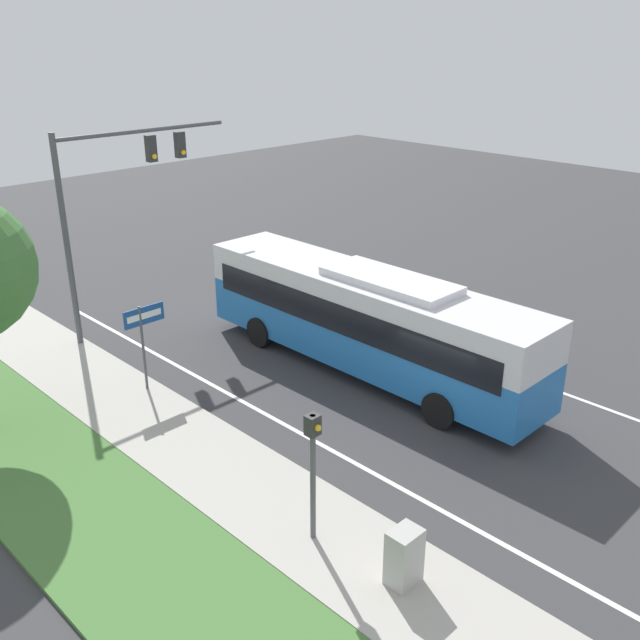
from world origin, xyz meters
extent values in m
plane|color=#38383A|center=(0.00, 0.00, 0.00)|extent=(80.00, 80.00, 0.00)
cube|color=#ADA89E|center=(-6.20, 0.00, 0.06)|extent=(2.80, 80.00, 0.12)
cube|color=#477538|center=(-9.40, 0.00, 0.05)|extent=(3.60, 80.00, 0.10)
cube|color=silver|center=(-3.60, 0.00, 0.00)|extent=(0.14, 30.00, 0.01)
cube|color=silver|center=(3.60, 0.00, 0.00)|extent=(0.14, 30.00, 0.01)
cube|color=#236BB7|center=(0.51, 3.58, 1.19)|extent=(2.44, 12.25, 1.50)
cube|color=silver|center=(0.51, 3.58, 2.55)|extent=(2.44, 12.25, 1.22)
cube|color=black|center=(0.51, 3.58, 2.13)|extent=(2.48, 11.27, 0.93)
cube|color=silver|center=(0.51, 2.66, 3.28)|extent=(1.70, 4.29, 0.24)
cylinder|color=black|center=(-0.66, 7.38, 0.52)|extent=(0.28, 1.04, 1.04)
cylinder|color=black|center=(1.68, 7.38, 0.52)|extent=(0.28, 1.04, 1.04)
cylinder|color=black|center=(-0.66, -0.22, 0.52)|extent=(0.28, 1.04, 1.04)
cylinder|color=black|center=(1.68, -0.22, 0.52)|extent=(0.28, 1.04, 1.04)
cylinder|color=#4C4C51|center=(-5.05, 11.77, 3.60)|extent=(0.20, 0.20, 7.21)
cylinder|color=#4C4C51|center=(-1.80, 11.77, 6.96)|extent=(6.50, 0.14, 0.14)
cube|color=#2D2D2D|center=(-1.58, 11.77, 6.34)|extent=(0.32, 0.28, 0.90)
sphere|color=yellow|center=(-1.58, 11.59, 6.09)|extent=(0.18, 0.18, 0.18)
cube|color=#2D2D2D|center=(-0.39, 11.77, 6.34)|extent=(0.32, 0.28, 0.90)
sphere|color=yellow|center=(-0.39, 11.59, 6.09)|extent=(0.18, 0.18, 0.18)
cylinder|color=#4C4C51|center=(-6.41, -1.17, 1.55)|extent=(0.12, 0.12, 3.10)
cube|color=#2D2D2D|center=(-6.41, -1.17, 2.88)|extent=(0.28, 0.24, 0.44)
sphere|color=yellow|center=(-6.41, -1.32, 2.88)|extent=(0.14, 0.14, 0.14)
cylinder|color=#4C4C51|center=(-5.25, 7.21, 1.38)|extent=(0.08, 0.08, 2.77)
cube|color=#19478C|center=(-5.12, 7.21, 2.45)|extent=(1.33, 0.03, 0.54)
cube|color=white|center=(-5.12, 7.19, 2.45)|extent=(1.13, 0.01, 0.19)
cube|color=#A8A8A3|center=(-6.09, -3.37, 0.73)|extent=(0.66, 0.51, 1.21)
camera|label=1|loc=(-14.98, -10.02, 10.24)|focal=40.00mm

